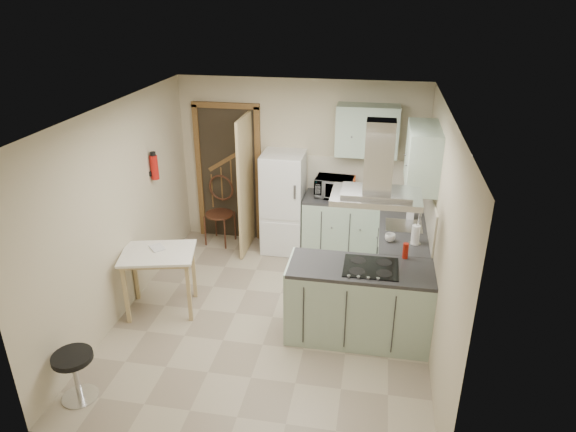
% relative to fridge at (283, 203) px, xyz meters
% --- Properties ---
extents(floor, '(4.20, 4.20, 0.00)m').
position_rel_fridge_xyz_m(floor, '(0.20, -1.80, -0.75)').
color(floor, tan).
rests_on(floor, ground).
extents(ceiling, '(4.20, 4.20, 0.00)m').
position_rel_fridge_xyz_m(ceiling, '(0.20, -1.80, 1.75)').
color(ceiling, silver).
rests_on(ceiling, back_wall).
extents(back_wall, '(3.60, 0.00, 3.60)m').
position_rel_fridge_xyz_m(back_wall, '(0.20, 0.30, 0.50)').
color(back_wall, '#C0B294').
rests_on(back_wall, floor).
extents(left_wall, '(0.00, 4.20, 4.20)m').
position_rel_fridge_xyz_m(left_wall, '(-1.60, -1.80, 0.50)').
color(left_wall, '#C0B294').
rests_on(left_wall, floor).
extents(right_wall, '(0.00, 4.20, 4.20)m').
position_rel_fridge_xyz_m(right_wall, '(2.00, -1.80, 0.50)').
color(right_wall, '#C0B294').
rests_on(right_wall, floor).
extents(doorway, '(1.10, 0.12, 2.10)m').
position_rel_fridge_xyz_m(doorway, '(-0.90, 0.27, 0.30)').
color(doorway, brown).
rests_on(doorway, floor).
extents(fridge, '(0.60, 0.60, 1.50)m').
position_rel_fridge_xyz_m(fridge, '(0.00, 0.00, 0.00)').
color(fridge, white).
rests_on(fridge, floor).
extents(counter_back, '(1.08, 0.60, 0.90)m').
position_rel_fridge_xyz_m(counter_back, '(0.86, 0.00, -0.30)').
color(counter_back, '#9EB2A0').
rests_on(counter_back, floor).
extents(counter_right, '(0.60, 1.95, 0.90)m').
position_rel_fridge_xyz_m(counter_right, '(1.70, -0.68, -0.30)').
color(counter_right, '#9EB2A0').
rests_on(counter_right, floor).
extents(splashback, '(1.68, 0.02, 0.50)m').
position_rel_fridge_xyz_m(splashback, '(1.16, 0.29, 0.40)').
color(splashback, beige).
rests_on(splashback, counter_back).
extents(wall_cabinet_back, '(0.85, 0.35, 0.70)m').
position_rel_fridge_xyz_m(wall_cabinet_back, '(1.15, 0.12, 1.10)').
color(wall_cabinet_back, '#9EB2A0').
rests_on(wall_cabinet_back, back_wall).
extents(wall_cabinet_right, '(0.35, 0.90, 0.70)m').
position_rel_fridge_xyz_m(wall_cabinet_right, '(1.82, -0.95, 1.10)').
color(wall_cabinet_right, '#9EB2A0').
rests_on(wall_cabinet_right, right_wall).
extents(peninsula, '(1.55, 0.65, 0.90)m').
position_rel_fridge_xyz_m(peninsula, '(1.22, -1.98, -0.30)').
color(peninsula, '#9EB2A0').
rests_on(peninsula, floor).
extents(hob, '(0.58, 0.50, 0.01)m').
position_rel_fridge_xyz_m(hob, '(1.32, -1.98, 0.16)').
color(hob, black).
rests_on(hob, peninsula).
extents(extractor_hood, '(0.90, 0.55, 0.10)m').
position_rel_fridge_xyz_m(extractor_hood, '(1.32, -1.98, 0.97)').
color(extractor_hood, silver).
rests_on(extractor_hood, ceiling).
extents(sink, '(0.45, 0.40, 0.01)m').
position_rel_fridge_xyz_m(sink, '(1.70, -0.85, 0.16)').
color(sink, silver).
rests_on(sink, counter_right).
extents(fire_extinguisher, '(0.10, 0.10, 0.32)m').
position_rel_fridge_xyz_m(fire_extinguisher, '(-1.54, -0.90, 0.75)').
color(fire_extinguisher, '#B2140F').
rests_on(fire_extinguisher, left_wall).
extents(drop_leaf_table, '(0.97, 0.81, 0.79)m').
position_rel_fridge_xyz_m(drop_leaf_table, '(-1.16, -1.86, -0.35)').
color(drop_leaf_table, '#D8AE85').
rests_on(drop_leaf_table, floor).
extents(bentwood_chair, '(0.50, 0.50, 0.96)m').
position_rel_fridge_xyz_m(bentwood_chair, '(-1.00, 0.02, -0.27)').
color(bentwood_chair, '#4A2718').
rests_on(bentwood_chair, floor).
extents(stool, '(0.48, 0.48, 0.51)m').
position_rel_fridge_xyz_m(stool, '(-1.37, -3.42, -0.50)').
color(stool, black).
rests_on(stool, floor).
extents(microwave, '(0.55, 0.40, 0.29)m').
position_rel_fridge_xyz_m(microwave, '(0.74, -0.01, 0.29)').
color(microwave, black).
rests_on(microwave, counter_back).
extents(kettle, '(0.17, 0.17, 0.24)m').
position_rel_fridge_xyz_m(kettle, '(1.36, -0.02, 0.27)').
color(kettle, silver).
rests_on(kettle, counter_back).
extents(cereal_box, '(0.08, 0.19, 0.28)m').
position_rel_fridge_xyz_m(cereal_box, '(0.99, 0.07, 0.29)').
color(cereal_box, '#C54417').
rests_on(cereal_box, counter_back).
extents(soap_bottle, '(0.09, 0.09, 0.19)m').
position_rel_fridge_xyz_m(soap_bottle, '(1.78, -0.61, 0.25)').
color(soap_bottle, '#AAA7B3').
rests_on(soap_bottle, counter_right).
extents(paper_towel, '(0.12, 0.12, 0.24)m').
position_rel_fridge_xyz_m(paper_towel, '(1.81, -1.32, 0.27)').
color(paper_towel, silver).
rests_on(paper_towel, counter_right).
extents(cup, '(0.15, 0.15, 0.09)m').
position_rel_fridge_xyz_m(cup, '(1.53, -1.31, 0.20)').
color(cup, white).
rests_on(cup, counter_right).
extents(red_bottle, '(0.08, 0.08, 0.18)m').
position_rel_fridge_xyz_m(red_bottle, '(1.69, -1.69, 0.24)').
color(red_bottle, '#A71C0E').
rests_on(red_bottle, peninsula).
extents(book, '(0.24, 0.24, 0.09)m').
position_rel_fridge_xyz_m(book, '(-1.26, -1.82, 0.09)').
color(book, brown).
rests_on(book, drop_leaf_table).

